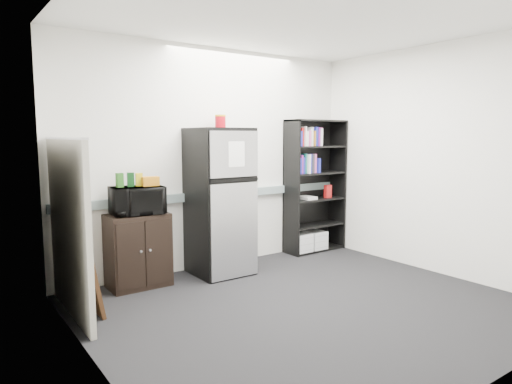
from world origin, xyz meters
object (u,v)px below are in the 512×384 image
(cubicle_partition, at_px, (69,228))
(cabinet, at_px, (138,250))
(microwave, at_px, (137,200))
(refrigerator, at_px, (220,202))
(bookshelf, at_px, (314,183))

(cubicle_partition, bearing_deg, cabinet, 27.96)
(microwave, bearing_deg, refrigerator, 1.32)
(cabinet, bearing_deg, refrigerator, -4.65)
(cubicle_partition, bearing_deg, microwave, 27.06)
(refrigerator, bearing_deg, bookshelf, 5.56)
(cabinet, height_order, microwave, microwave)
(cabinet, distance_m, refrigerator, 1.09)
(bookshelf, relative_size, microwave, 3.46)
(microwave, bearing_deg, bookshelf, 6.84)
(bookshelf, height_order, microwave, bookshelf)
(bookshelf, relative_size, cabinet, 2.31)
(cubicle_partition, xyz_separation_m, cabinet, (0.79, 0.42, -0.41))
(refrigerator, bearing_deg, cabinet, 175.80)
(bookshelf, bearing_deg, cubicle_partition, -171.87)
(cabinet, xyz_separation_m, refrigerator, (0.98, -0.08, 0.46))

